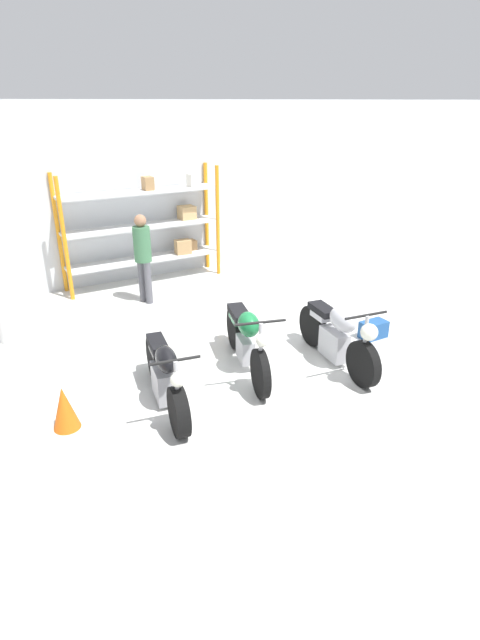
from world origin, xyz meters
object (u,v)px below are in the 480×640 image
Objects in this scene: traffic_cone at (64,408)px; toolbox at (373,329)px; motorcycle_black at (165,375)px; motorcycle_green at (246,339)px; shelving_rack at (151,225)px; person_browsing at (143,252)px; motorcycle_silver at (337,335)px.

toolbox is at bearing 0.59° from traffic_cone.
motorcycle_black is 0.96× the size of motorcycle_green.
motorcycle_black is at bearing -63.44° from motorcycle_green.
person_browsing is at bearing -117.86° from shelving_rack.
motorcycle_black is 3.67m from person_browsing.
shelving_rack reaches higher than motorcycle_black.
motorcycle_green is at bearing -93.34° from shelving_rack.
motorcycle_silver is 1.23m from toolbox.
person_browsing is 3.85× the size of toolbox.
shelving_rack reaches higher than toolbox.
person_browsing reaches higher than motorcycle_black.
shelving_rack is 1.65× the size of motorcycle_silver.
person_browsing is at bearing -149.96° from motorcycle_silver.
motorcycle_silver is (0.97, -4.89, -0.74)m from shelving_rack.
person_browsing is 4.38m from toolbox.
person_browsing is (-0.34, 3.23, 0.51)m from motorcycle_green.
motorcycle_green is 3.76× the size of traffic_cone.
shelving_rack is 5.04m from motorcycle_silver.
motorcycle_black reaches higher than toolbox.
motorcycle_black is (-1.59, -4.62, -0.81)m from shelving_rack.
shelving_rack is at bearing -161.42° from motorcycle_silver.
person_browsing is at bearing 128.72° from toolbox.
motorcycle_silver is 4.10m from person_browsing.
motorcycle_green is 2.37m from toolbox.
motorcycle_green is (1.33, 0.26, 0.09)m from motorcycle_black.
motorcycle_silver is at bearing -78.76° from shelving_rack.
traffic_cone is (-2.23, -3.41, -0.72)m from person_browsing.
traffic_cone is at bearing -70.42° from motorcycle_green.
traffic_cone is at bearing -121.90° from shelving_rack.
traffic_cone is (-3.80, 0.35, -0.19)m from motorcycle_silver.
motorcycle_black is at bearing -88.61° from motorcycle_silver.
motorcycle_silver is at bearing -5.23° from traffic_cone.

